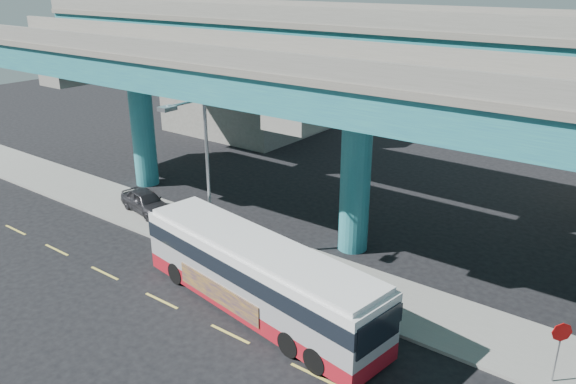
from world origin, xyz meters
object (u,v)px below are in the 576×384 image
Objects in this scene: transit_bus at (258,274)px; stop_sign at (560,340)px; parked_car at (146,201)px; street_lamp at (198,157)px.

transit_bus is 5.31× the size of stop_sign.
stop_sign is (22.74, -1.36, 1.02)m from parked_car.
parked_car is at bearing 158.88° from stop_sign.
transit_bus reaches higher than stop_sign.
parked_car is at bearing 170.57° from transit_bus.
transit_bus reaches higher than parked_car.
parked_car is 22.81m from stop_sign.
street_lamp reaches higher than parked_car.
transit_bus is 1.56× the size of street_lamp.
stop_sign is at bearing 21.59° from transit_bus.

